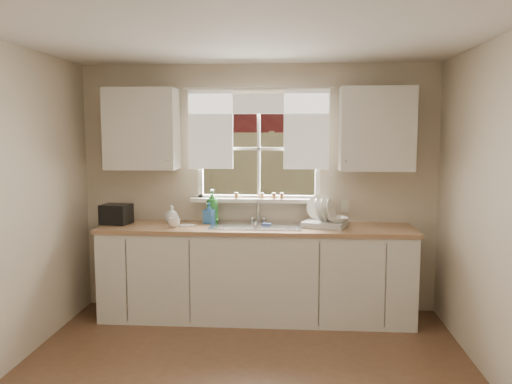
# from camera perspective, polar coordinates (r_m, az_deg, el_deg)

# --- Properties ---
(room_walls) EXTENTS (3.62, 4.02, 2.50)m
(room_walls) POSITION_cam_1_polar(r_m,az_deg,el_deg) (3.49, -2.05, -3.41)
(room_walls) COLOR beige
(room_walls) RESTS_ON ground
(ceiling) EXTENTS (3.60, 4.00, 0.02)m
(ceiling) POSITION_cam_1_polar(r_m,az_deg,el_deg) (3.56, -2.02, 17.22)
(ceiling) COLOR silver
(ceiling) RESTS_ON room_walls
(window) EXTENTS (1.38, 0.16, 1.06)m
(window) POSITION_cam_1_polar(r_m,az_deg,el_deg) (5.51, 0.27, 2.85)
(window) COLOR white
(window) RESTS_ON room_walls
(curtains) EXTENTS (1.50, 0.03, 0.81)m
(curtains) POSITION_cam_1_polar(r_m,az_deg,el_deg) (5.44, 0.23, 7.53)
(curtains) COLOR white
(curtains) RESTS_ON room_walls
(base_cabinets) EXTENTS (3.00, 0.62, 0.87)m
(base_cabinets) POSITION_cam_1_polar(r_m,az_deg,el_deg) (5.36, 0.02, -8.65)
(base_cabinets) COLOR silver
(base_cabinets) RESTS_ON ground
(countertop) EXTENTS (3.04, 0.65, 0.04)m
(countertop) POSITION_cam_1_polar(r_m,az_deg,el_deg) (5.26, 0.02, -3.86)
(countertop) COLOR #A57852
(countertop) RESTS_ON base_cabinets
(upper_cabinet_left) EXTENTS (0.70, 0.33, 0.80)m
(upper_cabinet_left) POSITION_cam_1_polar(r_m,az_deg,el_deg) (5.52, -11.94, 6.51)
(upper_cabinet_left) COLOR silver
(upper_cabinet_left) RESTS_ON room_walls
(upper_cabinet_right) EXTENTS (0.70, 0.33, 0.80)m
(upper_cabinet_right) POSITION_cam_1_polar(r_m,az_deg,el_deg) (5.36, 12.57, 6.49)
(upper_cabinet_right) COLOR silver
(upper_cabinet_right) RESTS_ON room_walls
(wall_outlet) EXTENTS (0.08, 0.01, 0.12)m
(wall_outlet) POSITION_cam_1_polar(r_m,az_deg,el_deg) (5.54, 9.37, -1.43)
(wall_outlet) COLOR beige
(wall_outlet) RESTS_ON room_walls
(sill_jars) EXTENTS (0.50, 0.04, 0.06)m
(sill_jars) POSITION_cam_1_polar(r_m,az_deg,el_deg) (5.47, 0.80, -0.39)
(sill_jars) COLOR brown
(sill_jars) RESTS_ON window
(backyard) EXTENTS (20.00, 10.00, 6.13)m
(backyard) POSITION_cam_1_polar(r_m,az_deg,el_deg) (12.01, 5.27, 14.27)
(backyard) COLOR #335421
(backyard) RESTS_ON ground
(sink) EXTENTS (0.88, 0.52, 0.40)m
(sink) POSITION_cam_1_polar(r_m,az_deg,el_deg) (5.30, 0.05, -4.35)
(sink) COLOR #B7B7BC
(sink) RESTS_ON countertop
(dish_rack) EXTENTS (0.48, 0.42, 0.30)m
(dish_rack) POSITION_cam_1_polar(r_m,az_deg,el_deg) (5.28, 7.22, -2.88)
(dish_rack) COLOR silver
(dish_rack) RESTS_ON countertop
(bowl) EXTENTS (0.25, 0.25, 0.05)m
(bowl) POSITION_cam_1_polar(r_m,az_deg,el_deg) (5.24, 8.50, -2.89)
(bowl) COLOR silver
(bowl) RESTS_ON dish_rack
(soap_bottle_a) EXTENTS (0.17, 0.17, 0.34)m
(soap_bottle_a) POSITION_cam_1_polar(r_m,az_deg,el_deg) (5.48, -4.63, -1.47)
(soap_bottle_a) COLOR green
(soap_bottle_a) RESTS_ON countertop
(soap_bottle_b) EXTENTS (0.12, 0.12, 0.21)m
(soap_bottle_b) POSITION_cam_1_polar(r_m,az_deg,el_deg) (5.42, -4.96, -2.23)
(soap_bottle_b) COLOR #2E68AF
(soap_bottle_b) RESTS_ON countertop
(soap_bottle_c) EXTENTS (0.16, 0.16, 0.18)m
(soap_bottle_c) POSITION_cam_1_polar(r_m,az_deg,el_deg) (5.50, -8.89, -2.32)
(soap_bottle_c) COLOR beige
(soap_bottle_c) RESTS_ON countertop
(saucer) EXTENTS (0.16, 0.16, 0.01)m
(saucer) POSITION_cam_1_polar(r_m,az_deg,el_deg) (5.33, -7.25, -3.50)
(saucer) COLOR silver
(saucer) RESTS_ON countertop
(cup) EXTENTS (0.13, 0.13, 0.09)m
(cup) POSITION_cam_1_polar(r_m,az_deg,el_deg) (5.27, -8.64, -3.20)
(cup) COLOR white
(cup) RESTS_ON countertop
(black_appliance) EXTENTS (0.30, 0.27, 0.20)m
(black_appliance) POSITION_cam_1_polar(r_m,az_deg,el_deg) (5.56, -14.50, -2.27)
(black_appliance) COLOR black
(black_appliance) RESTS_ON countertop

